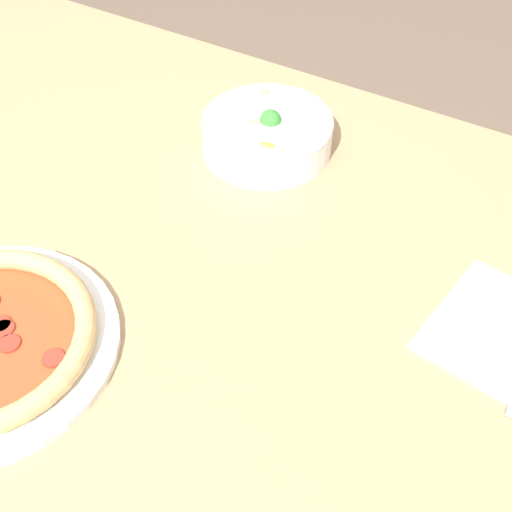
% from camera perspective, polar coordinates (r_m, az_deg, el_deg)
% --- Properties ---
extents(ground_plane, '(8.00, 8.00, 0.00)m').
position_cam_1_polar(ground_plane, '(1.57, -6.82, -18.49)').
color(ground_plane, brown).
extents(dining_table, '(1.40, 1.02, 0.73)m').
position_cam_1_polar(dining_table, '(1.03, -9.88, -2.72)').
color(dining_table, tan).
rests_on(dining_table, ground_plane).
extents(bowl, '(0.20, 0.20, 0.07)m').
position_cam_1_polar(bowl, '(1.10, 0.87, 9.88)').
color(bowl, white).
rests_on(bowl, dining_table).
extents(napkin, '(0.20, 0.20, 0.00)m').
position_cam_1_polar(napkin, '(0.91, 19.71, -6.08)').
color(napkin, white).
rests_on(napkin, dining_table).
extents(fork, '(0.02, 0.17, 0.00)m').
position_cam_1_polar(fork, '(0.90, 18.14, -5.38)').
color(fork, silver).
rests_on(fork, napkin).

